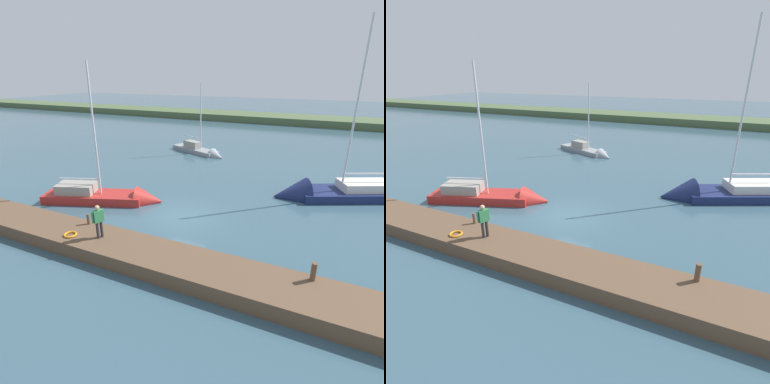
# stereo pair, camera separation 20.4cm
# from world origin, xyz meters

# --- Properties ---
(ground_plane) EXTENTS (200.00, 200.00, 0.00)m
(ground_plane) POSITION_xyz_m (0.00, 0.00, 0.00)
(ground_plane) COLOR #385666
(far_shoreline) EXTENTS (180.00, 8.00, 2.40)m
(far_shoreline) POSITION_xyz_m (0.00, -43.35, 0.00)
(far_shoreline) COLOR #4C603D
(far_shoreline) RESTS_ON ground_plane
(dock_pier) EXTENTS (22.98, 2.51, 0.74)m
(dock_pier) POSITION_xyz_m (0.00, 5.21, 0.37)
(dock_pier) COLOR brown
(dock_pier) RESTS_ON ground_plane
(mooring_post_near) EXTENTS (0.22, 0.22, 0.78)m
(mooring_post_near) POSITION_xyz_m (-8.04, 4.33, 1.13)
(mooring_post_near) COLOR brown
(mooring_post_near) RESTS_ON dock_pier
(mooring_post_far) EXTENTS (0.16, 0.16, 0.59)m
(mooring_post_far) POSITION_xyz_m (3.45, 4.33, 1.03)
(mooring_post_far) COLOR brown
(mooring_post_far) RESTS_ON dock_pier
(life_ring_buoy) EXTENTS (0.66, 0.66, 0.10)m
(life_ring_buoy) POSITION_xyz_m (3.40, 5.71, 0.79)
(life_ring_buoy) COLOR orange
(life_ring_buoy) RESTS_ON dock_pier
(sailboat_far_left) EXTENTS (7.33, 4.37, 8.24)m
(sailboat_far_left) POSITION_xyz_m (5.38, -15.46, 0.18)
(sailboat_far_left) COLOR gray
(sailboat_far_left) RESTS_ON ground_plane
(sailboat_mid_channel) EXTENTS (8.41, 4.80, 10.05)m
(sailboat_mid_channel) POSITION_xyz_m (5.66, -0.08, 0.22)
(sailboat_mid_channel) COLOR #B22823
(sailboat_mid_channel) RESTS_ON ground_plane
(sailboat_behind_pier) EXTENTS (10.44, 6.90, 12.95)m
(sailboat_behind_pier) POSITION_xyz_m (-8.34, -7.41, 0.23)
(sailboat_behind_pier) COLOR navy
(sailboat_behind_pier) RESTS_ON ground_plane
(person_on_dock) EXTENTS (0.38, 0.62, 1.74)m
(person_on_dock) POSITION_xyz_m (1.89, 5.22, 1.75)
(person_on_dock) COLOR #28282D
(person_on_dock) RESTS_ON dock_pier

